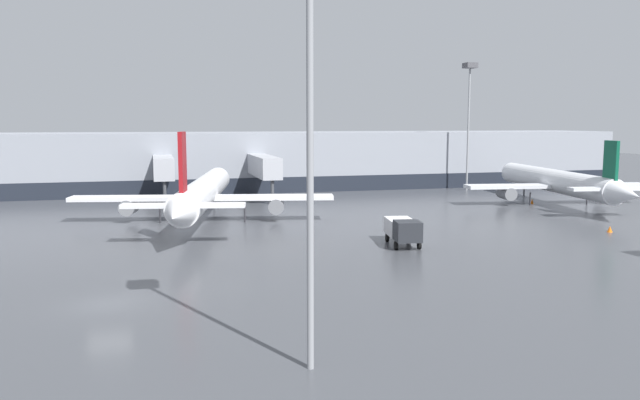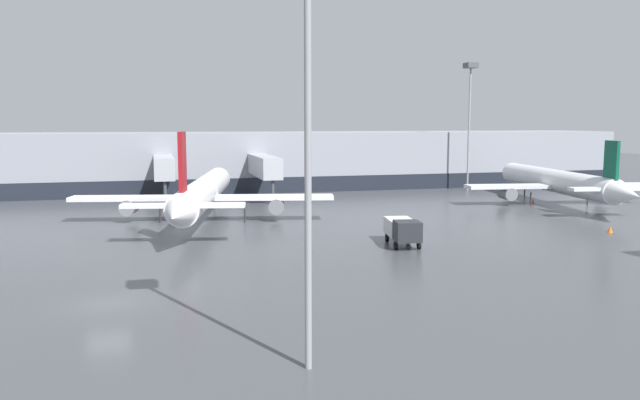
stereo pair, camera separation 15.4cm
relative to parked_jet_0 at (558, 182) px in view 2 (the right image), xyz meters
name	(u,v)px [view 2 (the right image)]	position (x,y,z in m)	size (l,w,h in m)	color
ground_plane	(108,304)	(-53.37, -32.12, -2.93)	(320.00, 320.00, 0.00)	#424449
terminal_building	(134,162)	(-53.43, 29.69, 1.57)	(160.00, 29.86, 9.00)	gray
parked_jet_0	(558,182)	(0.00, 0.00, 0.00)	(24.24, 35.16, 8.61)	silver
parked_jet_1	(203,193)	(-45.51, -2.46, 0.19)	(27.87, 37.44, 9.81)	white
service_truck_1	(403,229)	(-29.83, -20.14, -1.49)	(3.04, 6.01, 2.38)	silver
traffic_cone_1	(533,201)	(-2.84, 1.08, -2.57)	(0.41, 0.41, 0.71)	orange
traffic_cone_3	(610,229)	(-7.88, -19.37, -2.63)	(0.52, 0.52, 0.60)	orange
apron_light_mast_1	(308,5)	(-44.25, -44.50, 12.39)	(1.80, 1.80, 19.58)	gray
apron_light_mast_4	(470,91)	(-3.12, 18.21, 12.43)	(1.80, 1.80, 19.64)	gray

